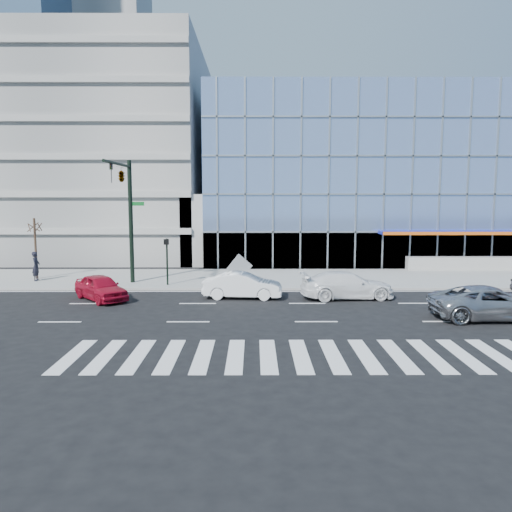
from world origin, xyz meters
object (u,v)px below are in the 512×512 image
(street_tree_near, at_px, (34,226))
(white_sedan, at_px, (243,285))
(white_suv, at_px, (347,285))
(tilted_panel, at_px, (240,267))
(pedestrian, at_px, (36,266))
(ped_signal_post, at_px, (167,254))
(red_sedan, at_px, (101,287))
(silver_suv, at_px, (491,303))
(traffic_signal, at_px, (124,191))

(street_tree_near, height_order, white_sedan, street_tree_near)
(white_suv, distance_m, tilted_panel, 8.22)
(street_tree_near, xyz_separation_m, pedestrian, (0.35, -0.88, -2.64))
(ped_signal_post, height_order, red_sedan, ped_signal_post)
(white_sedan, distance_m, red_sedan, 8.02)
(ped_signal_post, distance_m, white_suv, 11.58)
(ped_signal_post, relative_size, tilted_panel, 2.31)
(white_sedan, height_order, tilted_panel, tilted_panel)
(tilted_panel, bearing_deg, pedestrian, 161.48)
(ped_signal_post, relative_size, silver_suv, 0.53)
(silver_suv, xyz_separation_m, white_sedan, (-12.00, 4.98, -0.04))
(tilted_panel, bearing_deg, traffic_signal, 177.59)
(tilted_panel, bearing_deg, street_tree_near, 157.92)
(pedestrian, xyz_separation_m, tilted_panel, (13.77, 0.01, -0.07))
(traffic_signal, distance_m, silver_suv, 21.71)
(street_tree_near, height_order, red_sedan, street_tree_near)
(street_tree_near, relative_size, silver_suv, 0.75)
(traffic_signal, xyz_separation_m, white_suv, (13.42, -3.21, -5.39))
(silver_suv, bearing_deg, white_suv, 50.06)
(white_suv, relative_size, tilted_panel, 4.10)
(street_tree_near, bearing_deg, silver_suv, -22.60)
(street_tree_near, bearing_deg, ped_signal_post, -15.06)
(street_tree_near, relative_size, pedestrian, 2.14)
(silver_suv, height_order, white_suv, silver_suv)
(ped_signal_post, bearing_deg, pedestrian, 169.60)
(red_sedan, bearing_deg, tilted_panel, -4.79)
(pedestrian, relative_size, tilted_panel, 1.52)
(silver_suv, distance_m, tilted_panel, 15.94)
(white_sedan, height_order, pedestrian, pedestrian)
(ped_signal_post, bearing_deg, white_sedan, -35.12)
(street_tree_near, xyz_separation_m, red_sedan, (6.42, -6.52, -3.06))
(street_tree_near, relative_size, red_sedan, 1.00)
(white_suv, height_order, tilted_panel, tilted_panel)
(ped_signal_post, relative_size, pedestrian, 1.52)
(traffic_signal, xyz_separation_m, tilted_panel, (7.12, 2.06, -5.10))
(pedestrian, bearing_deg, white_sedan, -115.75)
(silver_suv, height_order, tilted_panel, tilted_panel)
(tilted_panel, bearing_deg, white_suv, -58.40)
(ped_signal_post, distance_m, street_tree_near, 9.97)
(traffic_signal, xyz_separation_m, ped_signal_post, (2.50, 0.37, -4.02))
(white_sedan, bearing_deg, red_sedan, 97.99)
(white_sedan, bearing_deg, street_tree_near, 71.80)
(ped_signal_post, relative_size, white_sedan, 0.66)
(white_suv, xyz_separation_m, white_sedan, (-6.00, 0.12, -0.03))
(red_sedan, bearing_deg, ped_signal_post, 11.09)
(traffic_signal, bearing_deg, red_sedan, -99.20)
(ped_signal_post, xyz_separation_m, white_suv, (10.93, -3.58, -1.37))
(street_tree_near, bearing_deg, pedestrian, -68.27)
(red_sedan, bearing_deg, traffic_signal, 39.76)
(traffic_signal, bearing_deg, white_sedan, -22.60)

